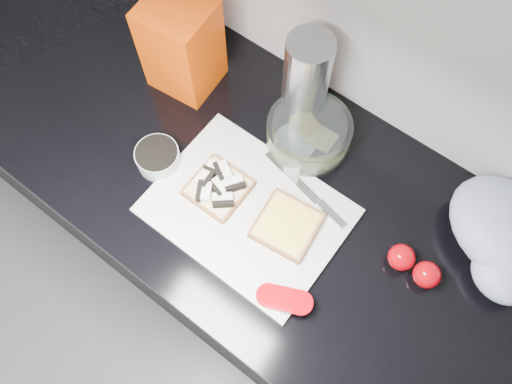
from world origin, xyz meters
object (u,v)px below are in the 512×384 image
cutting_board (248,211)px  steel_canister (306,81)px  glass_bowl (308,134)px  bread_bag (182,46)px

cutting_board → steel_canister: bearing=100.8°
glass_bowl → steel_canister: 0.12m
glass_bowl → cutting_board: bearing=-91.3°
cutting_board → steel_canister: steel_canister is taller
cutting_board → glass_bowl: 0.22m
bread_bag → steel_canister: steel_canister is taller
glass_bowl → steel_canister: (-0.06, 0.06, 0.08)m
bread_bag → steel_canister: bearing=11.1°
cutting_board → bread_bag: bread_bag is taller
cutting_board → bread_bag: size_ratio=1.77×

